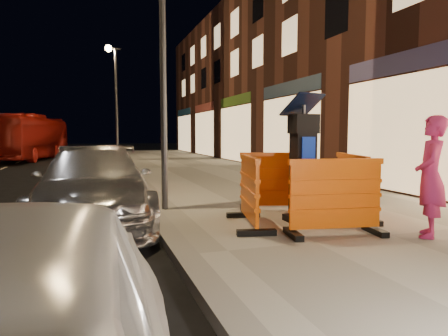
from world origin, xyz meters
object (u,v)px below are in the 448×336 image
object	(u,v)px
car_red	(97,201)
man	(431,177)
parking_kiosk	(303,162)
barrier_front	(335,197)
barrier_back	(277,182)
barrier_kerbside	(249,191)
car_silver	(96,223)
bus_doubledecker	(30,160)
barrier_bldgside	(351,186)

from	to	relation	value
car_red	man	xyz separation A→B (m)	(4.45, -5.51, 1.01)
man	parking_kiosk	bearing A→B (deg)	-97.35
parking_kiosk	barrier_front	bearing A→B (deg)	-75.92
parking_kiosk	car_red	bearing A→B (deg)	142.41
barrier_back	barrier_kerbside	size ratio (longest dim) A/B	1.00
barrier_kerbside	barrier_front	bearing A→B (deg)	-122.92
car_silver	bus_doubledecker	bearing A→B (deg)	103.13
barrier_front	barrier_kerbside	xyz separation A→B (m)	(-0.95, 0.95, 0.00)
parking_kiosk	car_red	distance (m)	5.32
barrier_back	man	world-z (taller)	man
barrier_back	man	distance (m)	2.70
barrier_bldgside	man	size ratio (longest dim) A/B	0.83
barrier_bldgside	barrier_kerbside	bearing A→B (deg)	106.08
car_red	man	size ratio (longest dim) A/B	2.31
parking_kiosk	barrier_back	size ratio (longest dim) A/B	1.40
parking_kiosk	barrier_bldgside	bearing A→B (deg)	14.08
parking_kiosk	car_silver	world-z (taller)	parking_kiosk
parking_kiosk	barrier_bldgside	world-z (taller)	parking_kiosk
barrier_kerbside	bus_doubledecker	xyz separation A→B (m)	(-5.98, 20.78, -0.70)
bus_doubledecker	barrier_kerbside	bearing A→B (deg)	-64.26
barrier_front	parking_kiosk	bearing A→B (deg)	99.08
car_silver	man	distance (m)	5.56
bus_doubledecker	car_silver	bearing A→B (deg)	-69.48
barrier_front	bus_doubledecker	distance (m)	22.82
car_silver	bus_doubledecker	distance (m)	19.46
barrier_kerbside	bus_doubledecker	world-z (taller)	bus_doubledecker
bus_doubledecker	man	xyz separation A→B (m)	(8.15, -22.22, 1.01)
barrier_back	car_red	world-z (taller)	barrier_back
barrier_kerbside	barrier_bldgside	bearing A→B (deg)	-77.92
barrier_bldgside	car_red	xyz separation A→B (m)	(-4.18, 4.08, -0.70)
barrier_back	car_red	xyz separation A→B (m)	(-3.23, 3.13, -0.70)
barrier_kerbside	car_red	world-z (taller)	barrier_kerbside
car_silver	man	size ratio (longest dim) A/B	2.76
barrier_bldgside	man	xyz separation A→B (m)	(0.27, -1.43, 0.31)
parking_kiosk	barrier_kerbside	distance (m)	1.05
barrier_bldgside	man	bearing A→B (deg)	-153.23
barrier_front	barrier_bldgside	size ratio (longest dim) A/B	1.00
barrier_bldgside	car_silver	size ratio (longest dim) A/B	0.30
barrier_front	car_red	distance (m)	6.02
barrier_bldgside	car_silver	bearing A→B (deg)	84.49
parking_kiosk	man	world-z (taller)	parking_kiosk
parking_kiosk	barrier_back	xyz separation A→B (m)	(0.00, 0.95, -0.44)
parking_kiosk	barrier_kerbside	size ratio (longest dim) A/B	1.40
parking_kiosk	barrier_bldgside	xyz separation A→B (m)	(0.95, 0.00, -0.44)
barrier_bldgside	barrier_front	bearing A→B (deg)	151.08
barrier_bldgside	man	distance (m)	1.49
barrier_back	car_red	bearing A→B (deg)	152.95
barrier_back	car_silver	size ratio (longest dim) A/B	0.30
barrier_back	bus_doubledecker	distance (m)	21.02
barrier_front	car_red	world-z (taller)	barrier_front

